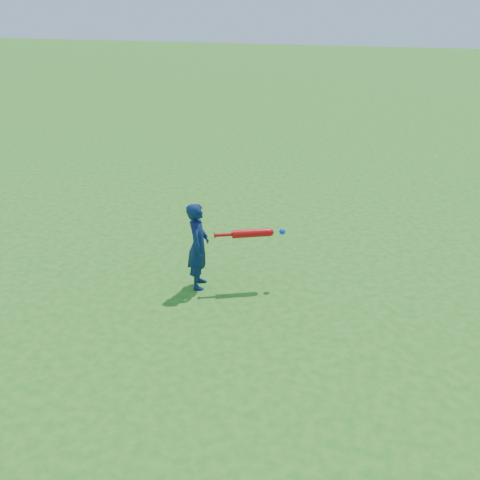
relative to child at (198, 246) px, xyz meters
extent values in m
plane|color=#236A19|center=(0.29, 0.03, -0.53)|extent=(80.00, 80.00, 0.00)
imported|color=#0E1D45|center=(0.00, 0.00, 0.00)|extent=(0.34, 0.44, 1.07)
cylinder|color=red|center=(0.20, 0.04, 0.15)|extent=(0.04, 0.06, 0.06)
cylinder|color=red|center=(0.29, 0.09, 0.15)|extent=(0.21, 0.13, 0.04)
cylinder|color=red|center=(0.58, 0.23, 0.15)|extent=(0.45, 0.29, 0.10)
sphere|color=red|center=(0.78, 0.33, 0.15)|extent=(0.10, 0.10, 0.10)
sphere|color=blue|center=(0.92, 0.40, 0.15)|extent=(0.08, 0.08, 0.08)
camera|label=1|loc=(2.25, -5.30, 2.64)|focal=40.00mm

